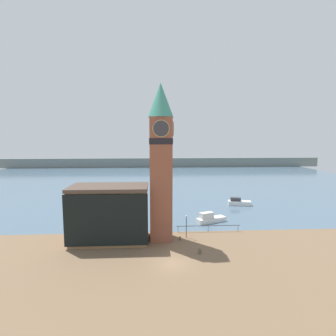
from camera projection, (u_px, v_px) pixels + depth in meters
ground_plane at (172, 264)px, 33.65m from camera, size 160.00×160.00×0.00m
water at (159, 178)px, 104.63m from camera, size 160.00×120.00×0.00m
far_shoreline at (158, 163)px, 144.01m from camera, size 180.00×3.00×5.00m
pier_railing at (208, 226)px, 45.15m from camera, size 11.07×0.08×1.09m
clock_tower at (161, 159)px, 40.50m from camera, size 3.93×3.93×24.39m
pier_building at (110, 214)px, 40.70m from camera, size 12.06×6.50×8.80m
boat_near at (210, 219)px, 50.22m from camera, size 6.09×3.80×2.00m
boat_far at (239, 202)px, 62.97m from camera, size 5.59×2.96×1.84m
mooring_bollard_near at (200, 251)px, 36.52m from camera, size 0.37×0.37×0.88m
mooring_bollard_far at (180, 238)px, 41.38m from camera, size 0.28×0.28×0.67m
lamp_post at (186, 222)px, 42.22m from camera, size 0.32×0.32×3.73m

